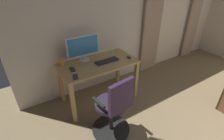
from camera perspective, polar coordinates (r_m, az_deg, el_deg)
name	(u,v)px	position (r m, az deg, el deg)	size (l,w,h in m)	color
back_room_partition	(138,17)	(3.69, 8.93, 17.24)	(5.12, 0.10, 2.52)	beige
curtain_left_panel	(194,18)	(4.99, 25.99, 15.70)	(0.41, 0.06, 2.11)	tan
curtain_right_panel	(152,26)	(3.86, 13.36, 14.28)	(0.48, 0.06, 2.11)	tan
desk	(98,68)	(2.88, -4.60, 0.63)	(1.29, 0.67, 0.76)	tan
office_chair	(114,110)	(2.33, 0.58, -13.30)	(0.56, 0.56, 0.99)	black
computer_monitor	(83,47)	(2.85, -9.74, 7.77)	(0.57, 0.18, 0.43)	silver
computer_keyboard	(107,61)	(2.84, -1.73, 3.07)	(0.40, 0.13, 0.02)	#232328
computer_mouse	(129,57)	(2.97, 5.77, 4.35)	(0.06, 0.10, 0.04)	#333338
cell_phone_by_monitor	(75,77)	(2.49, -12.27, -2.25)	(0.07, 0.14, 0.01)	#333338
cell_phone_face_up	(72,69)	(2.68, -13.29, 0.19)	(0.07, 0.14, 0.01)	#232328
mug_coffee	(61,62)	(2.85, -16.91, 2.52)	(0.13, 0.08, 0.09)	orange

